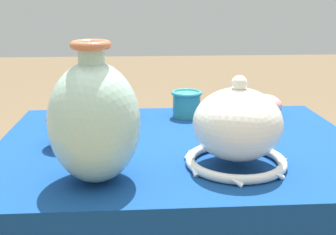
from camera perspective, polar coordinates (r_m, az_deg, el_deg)
name	(u,v)px	position (r m, az deg, el deg)	size (l,w,h in m)	color
display_table	(180,173)	(1.17, 1.57, -7.49)	(0.99, 0.75, 0.71)	brown
vase_tall_bulbous	(94,121)	(0.89, -9.93, -0.49)	(0.19, 0.19, 0.30)	#A8CCB7
vase_dome_bell	(237,129)	(0.99, 9.35, -1.60)	(0.24, 0.25, 0.22)	white
mosaic_tile_box	(112,104)	(1.39, -7.60, 1.80)	(0.13, 0.12, 0.09)	#232328
cup_wide_cobalt	(70,129)	(1.15, -13.18, -1.59)	(0.12, 0.12, 0.08)	#3851A8
cup_wide_teal	(187,103)	(1.40, 2.53, 2.01)	(0.10, 0.10, 0.09)	teal
bowl_shallow_rose	(264,105)	(1.44, 12.93, 1.63)	(0.12, 0.12, 0.07)	#D19399
cup_wide_slate	(73,115)	(1.31, -12.72, 0.33)	(0.11, 0.11, 0.07)	slate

